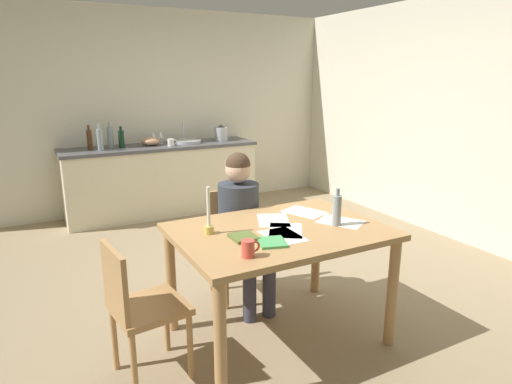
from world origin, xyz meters
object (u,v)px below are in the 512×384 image
at_px(book_cookery, 272,242).
at_px(bottle_vinegar, 100,139).
at_px(book_magazine, 244,237).
at_px(bottle_sauce, 121,139).
at_px(wine_bottle_on_table, 337,210).
at_px(wine_glass_near_sink, 161,135).
at_px(teacup_on_counter, 171,142).
at_px(person_seated, 242,220).
at_px(wine_glass_by_kettle, 153,135).
at_px(chair_side_empty, 139,306).
at_px(dining_table, 279,244).
at_px(coffee_mug, 249,248).
at_px(bottle_oil, 89,139).
at_px(sink_unit, 187,141).
at_px(mixing_bowl, 150,141).
at_px(bottle_wine_red, 110,137).
at_px(candlestick, 209,220).
at_px(chair_at_table, 235,238).

xyz_separation_m(book_cookery, bottle_vinegar, (-0.42, 3.32, 0.24)).
bearing_deg(book_magazine, bottle_sauce, 91.64).
distance_m(book_cookery, wine_bottle_on_table, 0.56).
xyz_separation_m(wine_glass_near_sink, teacup_on_counter, (0.05, -0.30, -0.06)).
height_order(person_seated, wine_glass_by_kettle, person_seated).
bearing_deg(person_seated, wine_glass_near_sink, 86.23).
bearing_deg(bottle_vinegar, chair_side_empty, -96.21).
distance_m(dining_table, coffee_mug, 0.52).
relative_size(bottle_oil, teacup_on_counter, 2.46).
xyz_separation_m(book_cookery, bottle_sauce, (-0.17, 3.39, 0.22)).
distance_m(bottle_oil, wine_glass_by_kettle, 0.80).
bearing_deg(book_magazine, bottle_oil, 97.78).
xyz_separation_m(chair_side_empty, coffee_mug, (0.55, -0.32, 0.36)).
bearing_deg(teacup_on_counter, coffee_mug, -100.59).
relative_size(book_cookery, bottle_oil, 0.61).
bearing_deg(sink_unit, chair_side_empty, -114.32).
distance_m(bottle_oil, mixing_bowl, 0.73).
xyz_separation_m(coffee_mug, wine_glass_near_sink, (0.58, 3.67, 0.17)).
distance_m(book_cookery, bottle_wine_red, 3.48).
relative_size(coffee_mug, candlestick, 0.36).
xyz_separation_m(coffee_mug, bottle_vinegar, (-0.21, 3.43, 0.20)).
height_order(candlestick, bottle_vinegar, bottle_vinegar).
relative_size(person_seated, book_cookery, 6.68).
bearing_deg(wine_glass_by_kettle, bottle_wine_red, -170.27).
relative_size(chair_at_table, chair_side_empty, 1.00).
bearing_deg(book_magazine, wine_glass_near_sink, 82.60).
bearing_deg(sink_unit, wine_glass_near_sink, 155.12).
bearing_deg(wine_glass_near_sink, chair_at_table, -93.85).
bearing_deg(chair_side_empty, bottle_oil, 85.80).
bearing_deg(bottle_sauce, teacup_on_counter, -12.33).
distance_m(book_magazine, sink_unit, 3.36).
relative_size(chair_at_table, person_seated, 0.72).
bearing_deg(sink_unit, bottle_wine_red, 176.98).
relative_size(book_cookery, sink_unit, 0.50).
height_order(book_magazine, teacup_on_counter, teacup_on_counter).
distance_m(bottle_wine_red, bottle_sauce, 0.14).
bearing_deg(dining_table, bottle_sauce, 96.11).
height_order(candlestick, mixing_bowl, candlestick).
bearing_deg(wine_glass_by_kettle, chair_at_table, -91.69).
xyz_separation_m(wine_bottle_on_table, sink_unit, (0.14, 3.33, 0.03)).
xyz_separation_m(candlestick, sink_unit, (0.95, 3.08, 0.05)).
bearing_deg(wine_glass_by_kettle, bottle_vinegar, -161.02).
xyz_separation_m(wine_bottle_on_table, bottle_wine_red, (-0.83, 3.38, 0.14)).
xyz_separation_m(sink_unit, bottle_oil, (-1.21, 0.05, 0.10)).
bearing_deg(bottle_sauce, bottle_wine_red, 145.94).
relative_size(chair_at_table, wine_glass_by_kettle, 5.56).
xyz_separation_m(candlestick, wine_glass_by_kettle, (0.54, 3.22, 0.13)).
bearing_deg(bottle_sauce, dining_table, -83.89).
relative_size(bottle_wine_red, wine_glass_by_kettle, 2.06).
xyz_separation_m(chair_at_table, wine_glass_by_kettle, (0.08, 2.62, 0.53)).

